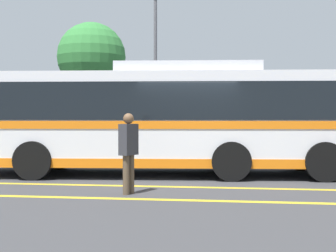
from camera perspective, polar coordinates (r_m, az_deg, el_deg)
name	(u,v)px	position (r m, az deg, el deg)	size (l,w,h in m)	color
ground_plane	(191,177)	(12.66, 2.76, -6.22)	(220.00, 220.00, 0.00)	#38383A
lane_strip_0	(156,186)	(10.95, -1.52, -7.37)	(0.20, 31.00, 0.01)	gold
lane_strip_1	(142,199)	(9.31, -3.17, -8.89)	(0.20, 31.00, 0.01)	gold
curb_strip	(186,155)	(18.64, 2.26, -3.61)	(39.00, 0.36, 0.15)	#99999E
transit_bus	(168,118)	(13.00, 0.06, 1.02)	(11.47, 3.48, 3.07)	silver
parked_car_1	(53,141)	(18.23, -13.86, -1.75)	(4.69, 2.08, 1.42)	black
parked_car_2	(191,143)	(16.94, 2.79, -2.07)	(4.11, 2.16, 1.30)	black
pedestrian_0	(129,148)	(9.82, -4.84, -2.71)	(0.37, 0.47, 1.70)	brown
street_lamp	(155,35)	(20.18, -1.55, 11.07)	(0.50, 0.50, 7.19)	#59595E
tree_0	(92,57)	(24.69, -9.31, 8.30)	(3.52, 3.52, 6.47)	#513823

